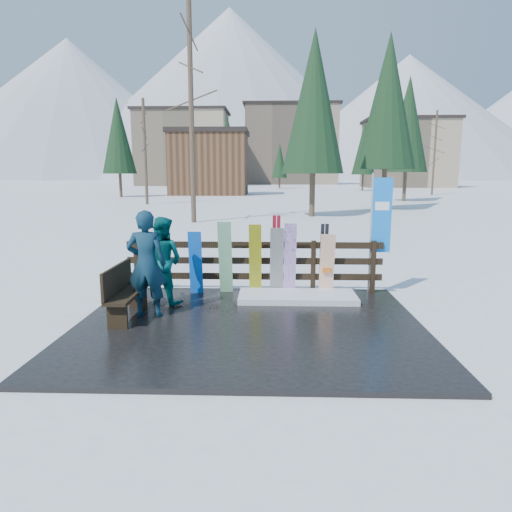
{
  "coord_description": "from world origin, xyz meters",
  "views": [
    {
      "loc": [
        0.37,
        -7.61,
        2.63
      ],
      "look_at": [
        0.09,
        1.0,
        1.1
      ],
      "focal_mm": 32.0,
      "sensor_mm": 36.0,
      "label": 1
    }
  ],
  "objects_px": {
    "person_front": "(146,264)",
    "rental_flag": "(379,220)",
    "snowboard_1": "(225,258)",
    "snowboard_5": "(327,265)",
    "bench": "(124,290)",
    "snowboard_3": "(290,259)",
    "person_back": "(163,260)",
    "snowboard_0": "(196,263)",
    "snowboard_2": "(255,259)",
    "snowboard_4": "(277,261)"
  },
  "relations": [
    {
      "from": "bench",
      "to": "snowboard_5",
      "type": "xyz_separation_m",
      "value": [
        3.84,
        1.73,
        0.15
      ]
    },
    {
      "from": "snowboard_3",
      "to": "snowboard_4",
      "type": "distance_m",
      "value": 0.29
    },
    {
      "from": "snowboard_2",
      "to": "snowboard_5",
      "type": "xyz_separation_m",
      "value": [
        1.53,
        0.0,
        -0.1
      ]
    },
    {
      "from": "snowboard_3",
      "to": "snowboard_5",
      "type": "relative_size",
      "value": 1.17
    },
    {
      "from": "snowboard_2",
      "to": "rental_flag",
      "type": "xyz_separation_m",
      "value": [
        2.66,
        0.27,
        0.84
      ]
    },
    {
      "from": "rental_flag",
      "to": "person_back",
      "type": "xyz_separation_m",
      "value": [
        -4.48,
        -1.01,
        -0.73
      ]
    },
    {
      "from": "snowboard_0",
      "to": "snowboard_4",
      "type": "distance_m",
      "value": 1.75
    },
    {
      "from": "snowboard_1",
      "to": "snowboard_5",
      "type": "bearing_deg",
      "value": 0.0
    },
    {
      "from": "snowboard_2",
      "to": "snowboard_1",
      "type": "bearing_deg",
      "value": 180.0
    },
    {
      "from": "bench",
      "to": "snowboard_3",
      "type": "height_order",
      "value": "snowboard_3"
    },
    {
      "from": "snowboard_1",
      "to": "snowboard_5",
      "type": "xyz_separation_m",
      "value": [
        2.18,
        0.0,
        -0.13
      ]
    },
    {
      "from": "snowboard_0",
      "to": "rental_flag",
      "type": "height_order",
      "value": "rental_flag"
    },
    {
      "from": "snowboard_0",
      "to": "person_front",
      "type": "relative_size",
      "value": 0.71
    },
    {
      "from": "snowboard_3",
      "to": "rental_flag",
      "type": "height_order",
      "value": "rental_flag"
    },
    {
      "from": "snowboard_5",
      "to": "person_back",
      "type": "height_order",
      "value": "person_back"
    },
    {
      "from": "snowboard_3",
      "to": "snowboard_1",
      "type": "bearing_deg",
      "value": 180.0
    },
    {
      "from": "snowboard_4",
      "to": "snowboard_0",
      "type": "bearing_deg",
      "value": 180.0
    },
    {
      "from": "bench",
      "to": "rental_flag",
      "type": "height_order",
      "value": "rental_flag"
    },
    {
      "from": "snowboard_2",
      "to": "snowboard_5",
      "type": "height_order",
      "value": "snowboard_2"
    },
    {
      "from": "snowboard_1",
      "to": "snowboard_4",
      "type": "relative_size",
      "value": 1.09
    },
    {
      "from": "bench",
      "to": "snowboard_4",
      "type": "distance_m",
      "value": 3.27
    },
    {
      "from": "snowboard_5",
      "to": "person_back",
      "type": "relative_size",
      "value": 0.78
    },
    {
      "from": "snowboard_0",
      "to": "snowboard_5",
      "type": "distance_m",
      "value": 2.82
    },
    {
      "from": "snowboard_0",
      "to": "person_back",
      "type": "bearing_deg",
      "value": -125.96
    },
    {
      "from": "snowboard_2",
      "to": "rental_flag",
      "type": "distance_m",
      "value": 2.8
    },
    {
      "from": "person_front",
      "to": "rental_flag",
      "type": "bearing_deg",
      "value": -159.17
    },
    {
      "from": "snowboard_5",
      "to": "snowboard_0",
      "type": "bearing_deg",
      "value": 180.0
    },
    {
      "from": "snowboard_5",
      "to": "bench",
      "type": "bearing_deg",
      "value": -155.79
    },
    {
      "from": "snowboard_4",
      "to": "bench",
      "type": "bearing_deg",
      "value": -148.04
    },
    {
      "from": "bench",
      "to": "snowboard_2",
      "type": "relative_size",
      "value": 0.96
    },
    {
      "from": "snowboard_3",
      "to": "person_front",
      "type": "relative_size",
      "value": 0.82
    },
    {
      "from": "person_front",
      "to": "person_back",
      "type": "bearing_deg",
      "value": -97.0
    },
    {
      "from": "snowboard_1",
      "to": "snowboard_2",
      "type": "xyz_separation_m",
      "value": [
        0.64,
        -0.0,
        -0.03
      ]
    },
    {
      "from": "rental_flag",
      "to": "person_back",
      "type": "relative_size",
      "value": 1.48
    },
    {
      "from": "snowboard_1",
      "to": "person_front",
      "type": "distance_m",
      "value": 2.05
    },
    {
      "from": "snowboard_0",
      "to": "snowboard_4",
      "type": "bearing_deg",
      "value": -0.0
    },
    {
      "from": "snowboard_4",
      "to": "rental_flag",
      "type": "bearing_deg",
      "value": 7.01
    },
    {
      "from": "snowboard_2",
      "to": "rental_flag",
      "type": "bearing_deg",
      "value": 5.8
    },
    {
      "from": "snowboard_0",
      "to": "rental_flag",
      "type": "distance_m",
      "value": 4.06
    },
    {
      "from": "snowboard_0",
      "to": "rental_flag",
      "type": "relative_size",
      "value": 0.53
    },
    {
      "from": "snowboard_5",
      "to": "rental_flag",
      "type": "relative_size",
      "value": 0.52
    },
    {
      "from": "snowboard_1",
      "to": "person_front",
      "type": "relative_size",
      "value": 0.85
    },
    {
      "from": "snowboard_3",
      "to": "person_front",
      "type": "bearing_deg",
      "value": -148.86
    },
    {
      "from": "snowboard_2",
      "to": "snowboard_5",
      "type": "bearing_deg",
      "value": 0.0
    },
    {
      "from": "bench",
      "to": "person_front",
      "type": "distance_m",
      "value": 0.62
    },
    {
      "from": "person_front",
      "to": "person_back",
      "type": "height_order",
      "value": "person_front"
    },
    {
      "from": "person_back",
      "to": "snowboard_3",
      "type": "bearing_deg",
      "value": -142.6
    },
    {
      "from": "snowboard_4",
      "to": "snowboard_5",
      "type": "relative_size",
      "value": 1.11
    },
    {
      "from": "snowboard_0",
      "to": "bench",
      "type": "bearing_deg",
      "value": -120.59
    },
    {
      "from": "snowboard_1",
      "to": "snowboard_4",
      "type": "bearing_deg",
      "value": -0.0
    }
  ]
}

